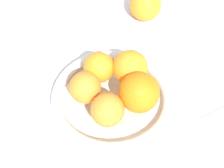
% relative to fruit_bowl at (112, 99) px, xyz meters
% --- Properties ---
extents(ground_plane, '(4.00, 4.00, 0.00)m').
position_rel_fruit_bowl_xyz_m(ground_plane, '(0.00, 0.00, -0.02)').
color(ground_plane, silver).
extents(fruit_bowl, '(0.26, 0.26, 0.04)m').
position_rel_fruit_bowl_xyz_m(fruit_bowl, '(0.00, 0.00, 0.00)').
color(fruit_bowl, silver).
rests_on(fruit_bowl, ground_plane).
extents(orange_pile, '(0.17, 0.17, 0.08)m').
position_rel_fruit_bowl_xyz_m(orange_pile, '(0.01, -0.01, 0.05)').
color(orange_pile, orange).
rests_on(orange_pile, fruit_bowl).
extents(stray_orange, '(0.08, 0.08, 0.08)m').
position_rel_fruit_bowl_xyz_m(stray_orange, '(0.21, 0.19, 0.02)').
color(stray_orange, orange).
rests_on(stray_orange, ground_plane).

